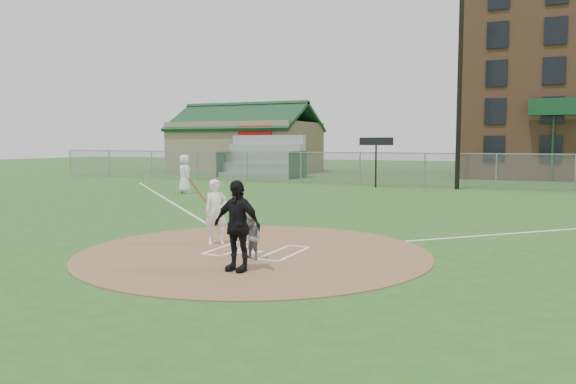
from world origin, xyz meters
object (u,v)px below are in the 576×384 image
at_px(home_plate, 250,252).
at_px(ondeck_player, 184,174).
at_px(umpire, 237,226).
at_px(batter_at_plate, 216,211).
at_px(catcher, 252,237).

bearing_deg(home_plate, ondeck_player, 129.73).
bearing_deg(home_plate, umpire, -70.03).
relative_size(home_plate, umpire, 0.25).
bearing_deg(batter_at_plate, catcher, -37.80).
distance_m(home_plate, umpire, 2.05).
height_order(catcher, umpire, umpire).
bearing_deg(home_plate, batter_at_plate, 151.99).
bearing_deg(ondeck_player, catcher, 162.68).
bearing_deg(batter_at_plate, ondeck_player, 127.52).
relative_size(home_plate, batter_at_plate, 0.27).
bearing_deg(batter_at_plate, umpire, -50.97).
bearing_deg(ondeck_player, batter_at_plate, 160.82).
height_order(catcher, ondeck_player, ondeck_player).
distance_m(home_plate, ondeck_player, 16.59).
xyz_separation_m(home_plate, batter_at_plate, (-1.36, 0.72, 0.83)).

